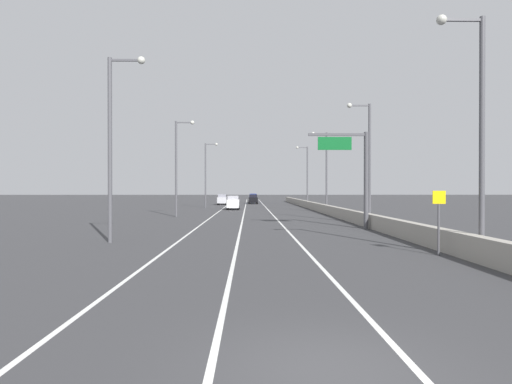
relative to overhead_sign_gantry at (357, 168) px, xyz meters
name	(u,v)px	position (x,y,z in m)	size (l,w,h in m)	color
ground_plane	(257,207)	(-6.99, 38.71, -4.73)	(320.00, 320.00, 0.00)	#38383A
lane_stripe_left	(221,210)	(-12.49, 29.71, -4.73)	(0.16, 130.00, 0.00)	silver
lane_stripe_center	(245,210)	(-8.99, 29.71, -4.73)	(0.16, 130.00, 0.00)	silver
lane_stripe_right	(268,210)	(-5.49, 29.71, -4.73)	(0.16, 130.00, 0.00)	silver
jersey_barrier_right	(335,212)	(1.34, 14.71, -4.18)	(0.60, 120.00, 1.10)	#9E998E
overhead_sign_gantry	(357,168)	(0.00, 0.00, 0.00)	(4.68, 0.36, 7.50)	#47474C
speed_advisory_sign	(439,218)	(0.44, -13.10, -2.96)	(0.60, 0.11, 3.00)	#4C4C51
lamp_post_right_near	(476,120)	(1.63, -14.12, 1.38)	(2.14, 0.44, 10.69)	#4C4C51
lamp_post_right_second	(367,155)	(2.09, 4.63, 1.38)	(2.14, 0.44, 10.69)	#4C4C51
lamp_post_right_third	(325,166)	(1.74, 23.38, 1.38)	(2.14, 0.44, 10.69)	#4C4C51
lamp_post_right_fourth	(306,172)	(1.79, 42.13, 1.38)	(2.14, 0.44, 10.69)	#4C4C51
lamp_post_left_near	(114,136)	(-16.07, -8.12, 1.38)	(2.14, 0.44, 10.69)	#4C4C51
lamp_post_left_mid	(178,162)	(-16.18, 14.38, 1.38)	(2.14, 0.44, 10.69)	#4C4C51
lamp_post_left_far	(207,171)	(-15.25, 36.88, 1.38)	(2.14, 0.44, 10.69)	#4C4C51
car_black_0	(253,199)	(-7.48, 56.00, -3.74)	(1.97, 4.53, 1.98)	black
car_silver_1	(222,199)	(-13.63, 50.94, -3.69)	(1.83, 4.35, 2.09)	#B7B7BC
car_white_2	(233,203)	(-10.71, 30.88, -3.69)	(1.88, 4.21, 2.10)	white
car_blue_3	(253,198)	(-7.39, 64.06, -3.71)	(1.91, 4.20, 2.05)	#1E389E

